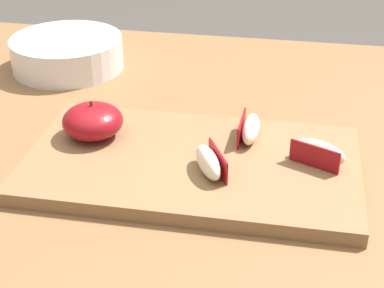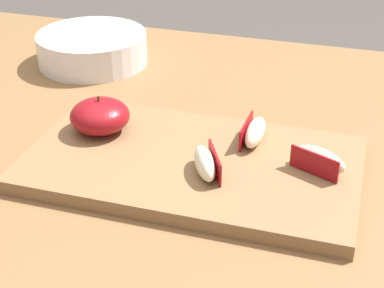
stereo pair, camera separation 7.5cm
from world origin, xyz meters
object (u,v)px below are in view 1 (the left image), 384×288
Objects in this scene: apple_half_skin_up at (93,121)px; apple_wedge_near_knife at (250,129)px; cutting_board at (192,164)px; ceramic_fruit_bowl at (67,52)px; apple_wedge_front at (318,152)px; apple_wedge_left at (209,162)px.

apple_wedge_near_knife is at bearing 7.99° from apple_half_skin_up.
cutting_board is 2.17× the size of ceramic_fruit_bowl.
apple_wedge_front is 0.37× the size of ceramic_fruit_bowl.
apple_wedge_left is at bearing -49.49° from cutting_board.
ceramic_fruit_bowl reaches higher than apple_wedge_near_knife.
cutting_board is 0.09m from apple_wedge_near_knife.
ceramic_fruit_bowl reaches higher than cutting_board.
apple_wedge_left is (0.17, -0.06, -0.01)m from apple_half_skin_up.
apple_half_skin_up reaches higher than ceramic_fruit_bowl.
apple_half_skin_up reaches higher than apple_wedge_near_knife.
apple_wedge_left is 0.10m from apple_wedge_near_knife.
apple_wedge_near_knife is at bearing 152.79° from apple_wedge_front.
apple_wedge_front is at bearing -27.21° from apple_wedge_near_knife.
cutting_board is 5.18× the size of apple_half_skin_up.
apple_wedge_front is 0.52m from ceramic_fruit_bowl.
ceramic_fruit_bowl is (-0.43, 0.28, -0.00)m from apple_wedge_front.
apple_wedge_near_knife is 0.42m from ceramic_fruit_bowl.
apple_wedge_left reaches higher than cutting_board.
apple_wedge_left is at bearing -20.88° from apple_half_skin_up.
apple_wedge_left and apple_wedge_near_knife have the same top height.
apple_half_skin_up is 1.12× the size of apple_wedge_front.
ceramic_fruit_bowl is (-0.28, 0.29, 0.02)m from cutting_board.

